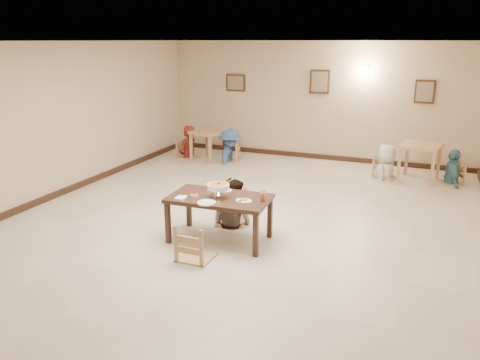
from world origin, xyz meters
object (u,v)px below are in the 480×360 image
at_px(bg_diner_d, 456,149).
at_px(chair_far, 231,193).
at_px(chair_near, 195,225).
at_px(bg_chair_ll, 188,139).
at_px(bg_chair_lr, 230,144).
at_px(main_table, 219,202).
at_px(drink_glass, 262,196).
at_px(bg_table_right, 420,151).
at_px(bg_diner_a, 187,126).
at_px(curry_warmer, 218,186).
at_px(main_diner, 232,178).
at_px(bg_chair_rr, 454,164).
at_px(bg_diner_b, 230,129).
at_px(bg_diner_c, 388,145).
at_px(bg_chair_rl, 387,156).
at_px(bg_table_left, 208,136).

bearing_deg(bg_diner_d, chair_far, 124.27).
bearing_deg(bg_diner_d, chair_near, 133.65).
distance_m(bg_chair_ll, bg_chair_lr, 1.20).
bearing_deg(main_table, drink_glass, 2.55).
height_order(bg_table_right, bg_diner_a, bg_diner_a).
bearing_deg(main_table, curry_warmer, -87.45).
xyz_separation_m(chair_far, main_diner, (0.04, -0.05, 0.28)).
distance_m(bg_chair_lr, bg_chair_rr, 5.24).
distance_m(bg_diner_b, bg_diner_d, 5.24).
height_order(curry_warmer, bg_diner_a, bg_diner_a).
bearing_deg(bg_diner_c, bg_chair_rl, -77.76).
xyz_separation_m(drink_glass, bg_chair_lr, (-2.47, 4.53, -0.33)).
bearing_deg(bg_chair_lr, main_diner, 12.13).
bearing_deg(bg_chair_rr, bg_diner_c, -105.45).
distance_m(chair_near, bg_table_right, 6.03).
relative_size(bg_table_left, bg_diner_d, 0.60).
xyz_separation_m(chair_far, bg_diner_a, (-2.87, 3.78, 0.33)).
relative_size(bg_diner_b, bg_diner_c, 1.11).
xyz_separation_m(main_table, bg_diner_d, (3.44, 4.66, 0.13)).
bearing_deg(main_diner, bg_chair_rr, -115.43).
relative_size(curry_warmer, bg_diner_a, 0.22).
relative_size(bg_table_left, bg_chair_ll, 0.92).
bearing_deg(bg_diner_c, bg_chair_lr, -77.78).
relative_size(bg_chair_ll, bg_diner_b, 0.59).
height_order(curry_warmer, bg_chair_ll, curry_warmer).
height_order(main_table, main_diner, main_diner).
bearing_deg(main_diner, bg_chair_lr, -49.94).
relative_size(drink_glass, bg_diner_d, 0.10).
bearing_deg(bg_chair_rl, bg_diner_d, -71.35).
xyz_separation_m(main_table, bg_diner_b, (-1.79, 4.59, 0.21)).
distance_m(main_table, bg_diner_d, 5.79).
relative_size(bg_diner_a, bg_diner_c, 1.13).
distance_m(curry_warmer, bg_diner_d, 5.83).
bearing_deg(chair_far, curry_warmer, -95.50).
bearing_deg(bg_chair_rl, bg_table_right, -70.71).
bearing_deg(bg_table_left, chair_near, -66.06).
xyz_separation_m(bg_table_left, bg_diner_c, (4.44, 0.02, 0.14)).
bearing_deg(bg_diner_a, bg_table_right, 102.24).
distance_m(bg_diner_a, bg_diner_b, 1.20).
xyz_separation_m(bg_table_left, bg_chair_rr, (5.84, 0.10, -0.18)).
bearing_deg(bg_diner_a, bg_chair_rr, 102.39).
bearing_deg(chair_near, chair_far, -87.14).
distance_m(bg_chair_ll, bg_diner_c, 5.05).
height_order(chair_far, bg_chair_rr, chair_far).
bearing_deg(main_diner, bg_table_right, -109.51).
bearing_deg(drink_glass, bg_diner_c, 73.08).
xyz_separation_m(main_table, chair_far, (-0.13, 0.76, -0.11)).
bearing_deg(bg_diner_d, bg_chair_ll, 77.82).
bearing_deg(bg_chair_rl, bg_table_left, 105.96).
bearing_deg(bg_chair_ll, bg_chair_lr, -72.53).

